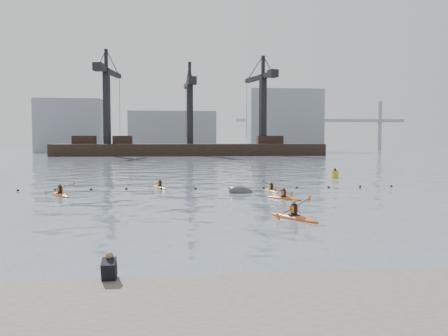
{
  "coord_description": "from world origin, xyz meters",
  "views": [
    {
      "loc": [
        -3.64,
        -18.82,
        4.35
      ],
      "look_at": [
        -1.09,
        6.57,
        2.8
      ],
      "focal_mm": 38.0,
      "sensor_mm": 36.0,
      "label": 1
    }
  ],
  "objects": [
    {
      "name": "ground",
      "position": [
        0.0,
        0.0,
        0.0
      ],
      "size": [
        400.0,
        400.0,
        0.0
      ],
      "primitive_type": "plane",
      "color": "#384552",
      "rests_on": "ground"
    },
    {
      "name": "kayaker_2",
      "position": [
        -12.6,
        18.59,
        0.1
      ],
      "size": [
        2.38,
        3.26,
        1.19
      ],
      "rotation": [
        0.0,
        0.0,
        0.56
      ],
      "color": "#D45714",
      "rests_on": "ground"
    },
    {
      "name": "mooring_buoy",
      "position": [
        1.62,
        19.36,
        0.0
      ],
      "size": [
        2.6,
        1.79,
        1.53
      ],
      "primitive_type": "ellipsoid",
      "rotation": [
        0.0,
        0.21,
        0.22
      ],
      "color": "#3A3C3F",
      "rests_on": "ground"
    },
    {
      "name": "kayaker_0",
      "position": [
        2.74,
        6.39,
        0.11
      ],
      "size": [
        2.42,
        3.54,
        1.35
      ],
      "rotation": [
        0.0,
        0.0,
        0.51
      ],
      "color": "#D64514",
      "rests_on": "ground"
    },
    {
      "name": "nav_buoy",
      "position": [
        14.0,
        32.5,
        0.42
      ],
      "size": [
        0.76,
        0.76,
        1.39
      ],
      "color": "#BC9412",
      "rests_on": "ground"
    },
    {
      "name": "float_line",
      "position": [
        -0.5,
        22.53,
        0.03
      ],
      "size": [
        33.24,
        0.73,
        0.24
      ],
      "color": "black",
      "rests_on": "ground"
    },
    {
      "name": "kayaker_5",
      "position": [
        -5.14,
        23.64,
        0.09
      ],
      "size": [
        1.99,
        3.04,
        1.11
      ],
      "rotation": [
        0.0,
        0.0,
        0.37
      ],
      "color": "gold",
      "rests_on": "ground"
    },
    {
      "name": "kayaker_3",
      "position": [
        4.22,
        19.89,
        0.09
      ],
      "size": [
        2.05,
        3.02,
        1.16
      ],
      "rotation": [
        0.0,
        0.0,
        0.16
      ],
      "color": "#C39417",
      "rests_on": "ground"
    },
    {
      "name": "skyline",
      "position": [
        2.23,
        150.27,
        9.25
      ],
      "size": [
        141.0,
        28.0,
        22.0
      ],
      "color": "gray",
      "rests_on": "ground"
    },
    {
      "name": "kayaker_4",
      "position": [
        4.12,
        14.9,
        0.1
      ],
      "size": [
        2.49,
        2.78,
        1.09
      ],
      "rotation": [
        0.0,
        0.0,
        3.84
      ],
      "color": "#D74E14",
      "rests_on": "ground"
    },
    {
      "name": "barge_pier",
      "position": [
        -0.22,
        110.0,
        1.89
      ],
      "size": [
        72.0,
        19.3,
        29.5
      ],
      "color": "black",
      "rests_on": "ground"
    }
  ]
}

